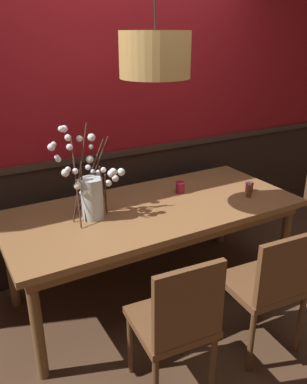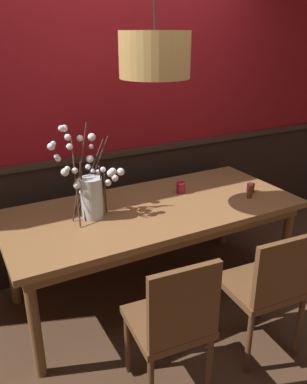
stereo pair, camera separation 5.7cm
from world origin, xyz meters
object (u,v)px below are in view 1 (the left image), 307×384
Objects in this scene: chair_far_side_left at (72,203)px; vase_with_blossoms at (91,192)px; candle_holder_nearer_edge at (180,187)px; condiment_bottle at (249,190)px; chair_near_side_right at (270,283)px; pendant_lamp at (155,55)px; candle_holder_nearer_center at (249,187)px; chair_near_side_left at (177,321)px; chair_far_side_right at (141,188)px; dining_table at (153,216)px.

vase_with_blossoms is (-0.12, -0.85, 0.43)m from chair_far_side_left.
condiment_bottle is (0.42, -0.34, 0.01)m from candle_holder_nearer_edge.
chair_near_side_right is 1.60m from pendant_lamp.
chair_far_side_left reaches higher than candle_holder_nearer_edge.
pendant_lamp is at bearing -71.82° from chair_far_side_left.
chair_far_side_left reaches higher than candle_holder_nearer_center.
vase_with_blossoms reaches higher than chair_near_side_left.
pendant_lamp is (0.32, -0.97, 1.31)m from chair_far_side_left.
candle_holder_nearer_center is 0.61× the size of condiment_bottle.
condiment_bottle is at bearing -71.91° from chair_far_side_right.
vase_with_blossoms is 1.31m from candle_holder_nearer_center.
dining_table is 2.30× the size of chair_far_side_left.
condiment_bottle reaches higher than dining_table.
dining_table is 0.96m from chair_near_side_right.
vase_with_blossoms is (-0.84, -0.86, 0.44)m from chair_far_side_right.
condiment_bottle is at bearing 58.70° from chair_near_side_right.
chair_far_side_left is 1.58m from candle_holder_nearer_center.
candle_holder_nearer_edge is at bearing 5.73° from vase_with_blossoms.
vase_with_blossoms is at bearing 172.19° from candle_holder_nearer_center.
chair_near_side_right reaches higher than dining_table.
chair_far_side_right is 7.70× the size of condiment_bottle.
chair_far_side_right is 1.22m from condiment_bottle.
chair_near_side_right is 12.17× the size of candle_holder_nearer_center.
chair_far_side_left is at bearing 108.18° from pendant_lamp.
chair_near_side_right is 1.31m from vase_with_blossoms.
chair_far_side_right is at bearing 67.67° from pendant_lamp.
pendant_lamp is at bearing 169.37° from condiment_bottle.
chair_near_side_right is at bearing -69.42° from chair_far_side_left.
chair_near_side_right is 0.85m from condiment_bottle.
dining_table is 24.59× the size of candle_holder_nearer_edge.
condiment_bottle reaches higher than candle_holder_nearer_edge.
dining_table is 0.78m from condiment_bottle.
vase_with_blossoms is at bearing 129.93° from chair_near_side_right.
candle_holder_nearer_edge is at bearing 56.39° from chair_near_side_left.
chair_far_side_left reaches higher than chair_near_side_left.
chair_far_side_right is (0.74, 1.81, 0.00)m from chair_near_side_left.
chair_far_side_right is at bearing 1.00° from chair_far_side_left.
chair_far_side_right is at bearing 108.09° from condiment_bottle.
chair_far_side_right reaches higher than chair_near_side_right.
chair_far_side_left is 0.98× the size of pendant_lamp.
chair_far_side_left reaches higher than condiment_bottle.
chair_near_side_right is at bearing -89.64° from candle_holder_nearer_edge.
dining_table is 2.36× the size of chair_far_side_right.
dining_table is 2.37× the size of chair_near_side_left.
chair_far_side_right is 1.16m from candle_holder_nearer_center.
pendant_lamp is at bearing 176.15° from candle_holder_nearer_center.
chair_far_side_right reaches higher than candle_holder_nearer_edge.
candle_holder_nearer_center is (0.45, -1.04, 0.28)m from chair_far_side_right.
condiment_bottle is at bearing -133.72° from candle_holder_nearer_center.
chair_near_side_right is (0.33, -0.89, -0.17)m from dining_table.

